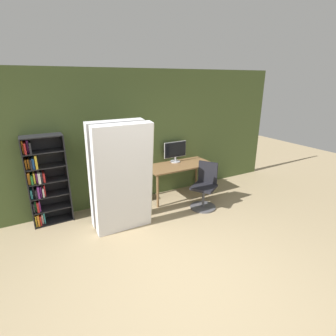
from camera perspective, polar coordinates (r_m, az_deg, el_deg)
The scene contains 8 objects.
ground_plane at distance 3.68m, azimuth 5.10°, elevation -24.00°, with size 16.00×16.00×0.00m, color #9E8966.
wall_back at distance 5.35m, azimuth -11.35°, elevation 6.05°, with size 8.00×0.06×2.70m.
desk at distance 5.72m, azimuth 2.40°, elevation -0.07°, with size 1.46×0.68×0.73m.
monitor at distance 5.81m, azimuth 1.59°, elevation 3.75°, with size 0.54×0.22×0.46m.
office_chair at distance 5.36m, azimuth 7.97°, elevation -4.72°, with size 0.61×0.61×0.93m.
bookshelf at distance 5.11m, azimuth -25.56°, elevation -2.66°, with size 0.67×0.34×1.61m.
mattress_near at distance 4.32m, azimuth -9.54°, elevation -2.62°, with size 0.95×0.36×1.88m.
mattress_far at distance 4.62m, azimuth -10.94°, elevation -1.28°, with size 0.95×0.33×1.88m.
Camera 1 is at (-1.56, -2.21, 2.50)m, focal length 28.00 mm.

